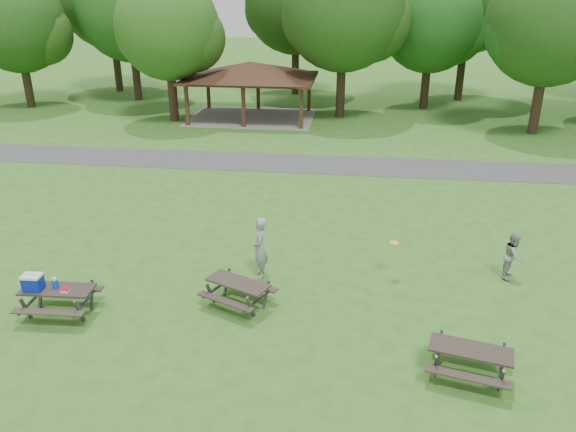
# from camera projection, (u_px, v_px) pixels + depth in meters

# --- Properties ---
(ground) EXTENTS (160.00, 160.00, 0.00)m
(ground) POSITION_uv_depth(u_px,v_px,m) (237.00, 309.00, 16.22)
(ground) COLOR #316A1E
(ground) RESTS_ON ground
(asphalt_path) EXTENTS (120.00, 3.20, 0.02)m
(asphalt_path) POSITION_uv_depth(u_px,v_px,m) (293.00, 163.00, 29.01)
(asphalt_path) COLOR #404042
(asphalt_path) RESTS_ON ground
(pavilion) EXTENTS (8.60, 7.01, 3.76)m
(pavilion) POSITION_uv_depth(u_px,v_px,m) (251.00, 72.00, 37.41)
(pavilion) COLOR #392514
(pavilion) RESTS_ON ground
(tree_row_b) EXTENTS (7.14, 6.80, 9.28)m
(tree_row_b) POSITION_uv_depth(u_px,v_px,m) (19.00, 27.00, 39.71)
(tree_row_b) COLOR black
(tree_row_b) RESTS_ON ground
(tree_row_c) EXTENTS (8.19, 7.80, 10.67)m
(tree_row_c) POSITION_uv_depth(u_px,v_px,m) (131.00, 12.00, 41.77)
(tree_row_c) COLOR #2F1E15
(tree_row_c) RESTS_ON ground
(tree_row_d) EXTENTS (6.93, 6.60, 9.27)m
(tree_row_d) POSITION_uv_depth(u_px,v_px,m) (169.00, 31.00, 35.57)
(tree_row_d) COLOR #2F1D15
(tree_row_d) RESTS_ON ground
(tree_row_e) EXTENTS (8.40, 8.00, 11.02)m
(tree_row_e) POSITION_uv_depth(u_px,v_px,m) (345.00, 13.00, 36.21)
(tree_row_e) COLOR black
(tree_row_e) RESTS_ON ground
(tree_row_f) EXTENTS (7.35, 7.00, 9.55)m
(tree_row_f) POSITION_uv_depth(u_px,v_px,m) (432.00, 25.00, 39.09)
(tree_row_f) COLOR black
(tree_row_f) RESTS_ON ground
(tree_row_g) EXTENTS (7.77, 7.40, 10.25)m
(tree_row_g) POSITION_uv_depth(u_px,v_px,m) (552.00, 26.00, 32.28)
(tree_row_g) COLOR #2F1F15
(tree_row_g) RESTS_ON ground
(tree_deep_a) EXTENTS (8.40, 8.00, 11.38)m
(tree_deep_a) POSITION_uv_depth(u_px,v_px,m) (111.00, 1.00, 45.08)
(tree_deep_a) COLOR #2E2014
(tree_deep_a) RESTS_ON ground
(tree_deep_b) EXTENTS (8.40, 8.00, 11.13)m
(tree_deep_b) POSITION_uv_depth(u_px,v_px,m) (297.00, 5.00, 43.93)
(tree_deep_b) COLOR black
(tree_deep_b) RESTS_ON ground
(picnic_table_near) EXTENTS (2.06, 1.69, 1.39)m
(picnic_table_near) POSITION_uv_depth(u_px,v_px,m) (50.00, 290.00, 15.66)
(picnic_table_near) COLOR #2B231F
(picnic_table_near) RESTS_ON ground
(picnic_table_middle) EXTENTS (2.30, 2.12, 0.80)m
(picnic_table_middle) POSITION_uv_depth(u_px,v_px,m) (238.00, 287.00, 16.19)
(picnic_table_middle) COLOR #2D2620
(picnic_table_middle) RESTS_ON ground
(picnic_table_far) EXTENTS (2.21, 1.93, 0.83)m
(picnic_table_far) POSITION_uv_depth(u_px,v_px,m) (470.00, 355.00, 13.24)
(picnic_table_far) COLOR #2B251F
(picnic_table_far) RESTS_ON ground
(frisbee_in_flight) EXTENTS (0.35, 0.35, 0.02)m
(frisbee_in_flight) POSITION_uv_depth(u_px,v_px,m) (394.00, 243.00, 17.53)
(frisbee_in_flight) COLOR yellow
(frisbee_in_flight) RESTS_ON ground
(frisbee_thrower) EXTENTS (0.56, 0.78, 2.01)m
(frisbee_thrower) POSITION_uv_depth(u_px,v_px,m) (260.00, 248.00, 17.65)
(frisbee_thrower) COLOR #959698
(frisbee_thrower) RESTS_ON ground
(frisbee_catcher) EXTENTS (0.84, 0.92, 1.54)m
(frisbee_catcher) POSITION_uv_depth(u_px,v_px,m) (513.00, 256.00, 17.66)
(frisbee_catcher) COLOR #969598
(frisbee_catcher) RESTS_ON ground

